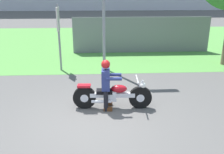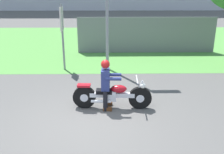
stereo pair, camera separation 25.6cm
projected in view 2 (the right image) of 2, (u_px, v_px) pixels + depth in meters
name	position (u px, v px, depth m)	size (l,w,h in m)	color
ground	(87.00, 125.00, 6.34)	(120.00, 120.00, 0.00)	#565451
grass_verge	(99.00, 42.00, 15.69)	(60.00, 12.00, 0.01)	#549342
motorcycle_lead	(112.00, 95.00, 7.10)	(2.19, 0.66, 0.88)	black
rider_lead	(106.00, 81.00, 6.97)	(0.56, 0.48, 1.40)	black
sign_banner	(62.00, 27.00, 10.01)	(0.08, 0.60, 2.60)	gray
fence_segment	(147.00, 35.00, 13.02)	(7.00, 0.06, 1.80)	slate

